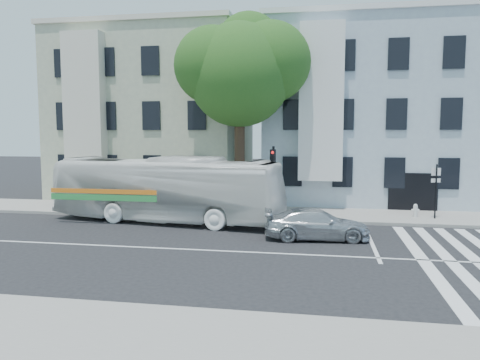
% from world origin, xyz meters
% --- Properties ---
extents(ground, '(120.00, 120.00, 0.00)m').
position_xyz_m(ground, '(0.00, 0.00, 0.00)').
color(ground, black).
rests_on(ground, ground).
extents(sidewalk_far, '(80.00, 4.00, 0.15)m').
position_xyz_m(sidewalk_far, '(0.00, 8.00, 0.07)').
color(sidewalk_far, gray).
rests_on(sidewalk_far, ground).
extents(sidewalk_near, '(80.00, 4.00, 0.15)m').
position_xyz_m(sidewalk_near, '(0.00, -8.00, 0.07)').
color(sidewalk_near, gray).
rests_on(sidewalk_near, ground).
extents(building_left, '(12.00, 10.00, 11.00)m').
position_xyz_m(building_left, '(-7.00, 15.00, 5.50)').
color(building_left, '#9FA78C').
rests_on(building_left, ground).
extents(building_right, '(12.00, 10.00, 11.00)m').
position_xyz_m(building_right, '(7.00, 15.00, 5.50)').
color(building_right, '#9DAABB').
rests_on(building_right, ground).
extents(street_tree, '(7.30, 5.90, 11.10)m').
position_xyz_m(street_tree, '(0.06, 8.74, 7.83)').
color(street_tree, '#2D2116').
rests_on(street_tree, ground).
extents(bus, '(4.45, 11.91, 3.24)m').
position_xyz_m(bus, '(-3.09, 5.20, 1.62)').
color(bus, white).
rests_on(bus, ground).
extents(sedan, '(2.26, 4.50, 1.25)m').
position_xyz_m(sedan, '(4.31, 2.60, 0.63)').
color(sedan, silver).
rests_on(sedan, ground).
extents(hedge, '(8.24, 3.81, 0.70)m').
position_xyz_m(hedge, '(-4.35, 6.30, 0.50)').
color(hedge, '#2D6822').
rests_on(hedge, sidewalk_far).
extents(traffic_signal, '(0.37, 0.51, 3.71)m').
position_xyz_m(traffic_signal, '(2.00, 7.05, 2.40)').
color(traffic_signal, black).
rests_on(traffic_signal, ground).
extents(fire_hydrant, '(0.37, 0.22, 0.67)m').
position_xyz_m(fire_hydrant, '(9.16, 7.80, 0.49)').
color(fire_hydrant, silver).
rests_on(fire_hydrant, sidewalk_far).
extents(far_sign_pole, '(0.47, 0.24, 2.71)m').
position_xyz_m(far_sign_pole, '(10.04, 7.57, 1.85)').
color(far_sign_pole, black).
rests_on(far_sign_pole, sidewalk_far).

